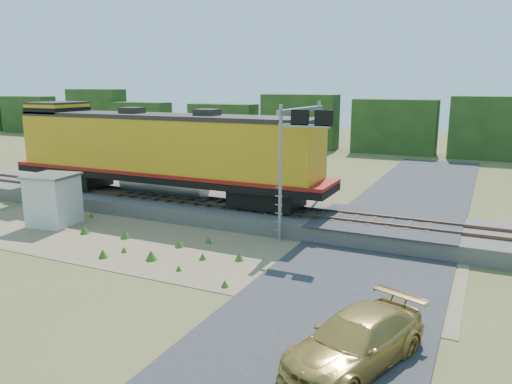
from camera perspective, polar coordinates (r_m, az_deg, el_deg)
The scene contains 11 objects.
ground at distance 22.83m, azimuth -6.12°, elevation -7.06°, with size 140.00×140.00×0.00m, color #475123.
ballast at distance 27.78m, azimuth 0.31°, elevation -2.62°, with size 70.00×5.00×0.80m, color slate.
rails at distance 27.66m, azimuth 0.31°, elevation -1.66°, with size 70.00×1.54×0.16m.
dirt_shoulder at distance 24.27m, azimuth -9.56°, elevation -5.95°, with size 26.00×8.00×0.03m, color #8C7754.
road at distance 20.93m, azimuth 11.81°, elevation -8.82°, with size 7.00×66.00×0.86m.
tree_line_north at distance 57.64m, azimuth 14.01°, elevation 7.41°, with size 130.00×3.00×6.50m.
weed_clumps at distance 24.83m, azimuth -12.94°, elevation -5.71°, with size 15.00×6.20×0.56m, color #38641C, non-canonical shape.
locomotive at distance 30.53m, azimuth -11.14°, elevation 4.69°, with size 21.05×3.21×5.43m.
shed at distance 29.07m, azimuth -22.16°, elevation -0.81°, with size 2.66×2.66×2.80m.
signal_gantry at distance 25.33m, azimuth 5.40°, elevation 6.43°, with size 2.62×6.20×6.60m.
car at distance 14.31m, azimuth 11.30°, elevation -16.34°, with size 2.01×4.95×1.44m, color #B49042.
Camera 1 is at (11.35, -18.34, 7.49)m, focal length 35.00 mm.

